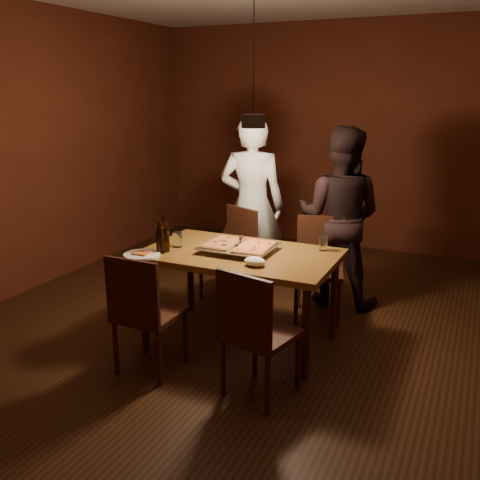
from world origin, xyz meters
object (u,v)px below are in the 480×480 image
at_px(plate_slice, 142,255).
at_px(chair_near_right, 254,324).
at_px(chair_near_left, 142,304).
at_px(beer_bottle_a, 160,237).
at_px(pendant_lamp, 253,120).
at_px(beer_bottle_b, 165,234).
at_px(diner_dark, 339,217).
at_px(dining_table, 240,261).
at_px(diner_white, 252,205).
at_px(pizza_tray, 239,248).
at_px(chair_far_left, 234,246).
at_px(chair_far_right, 319,258).

bearing_deg(plate_slice, chair_near_right, -17.78).
bearing_deg(chair_near_left, beer_bottle_a, 108.09).
bearing_deg(pendant_lamp, beer_bottle_a, -147.65).
bearing_deg(beer_bottle_b, chair_near_right, -27.92).
distance_m(beer_bottle_b, diner_dark, 1.71).
distance_m(dining_table, diner_dark, 1.25).
distance_m(beer_bottle_a, diner_dark, 1.75).
xyz_separation_m(dining_table, diner_white, (-0.38, 1.11, 0.20)).
xyz_separation_m(beer_bottle_b, plate_slice, (-0.10, -0.17, -0.13)).
height_order(dining_table, diner_white, diner_white).
xyz_separation_m(pizza_tray, pendant_lamp, (0.08, 0.09, 0.99)).
height_order(chair_near_right, plate_slice, chair_near_right).
distance_m(dining_table, pendant_lamp, 1.09).
height_order(chair_far_left, beer_bottle_b, beer_bottle_b).
xyz_separation_m(chair_far_left, beer_bottle_b, (-0.10, -1.03, 0.35)).
height_order(plate_slice, diner_white, diner_white).
height_order(chair_far_right, beer_bottle_b, beer_bottle_b).
relative_size(plate_slice, diner_white, 0.16).
xyz_separation_m(dining_table, chair_near_left, (-0.39, -0.78, -0.14)).
relative_size(chair_far_left, beer_bottle_b, 1.99).
xyz_separation_m(chair_near_left, diner_dark, (0.88, 1.91, 0.30)).
xyz_separation_m(pizza_tray, plate_slice, (-0.62, -0.42, -0.01)).
distance_m(chair_far_left, diner_dark, 1.03).
bearing_deg(dining_table, chair_far_right, 61.75).
height_order(chair_far_left, chair_far_right, same).
bearing_deg(chair_far_left, chair_near_right, 143.53).
height_order(dining_table, chair_far_right, chair_far_right).
distance_m(plate_slice, diner_dark, 1.91).
bearing_deg(beer_bottle_a, chair_near_right, -25.38).
xyz_separation_m(chair_far_right, plate_slice, (-1.06, -1.18, 0.22)).
bearing_deg(dining_table, diner_white, 109.02).
xyz_separation_m(beer_bottle_a, diner_white, (0.17, 1.38, 0.00)).
distance_m(chair_far_left, chair_near_right, 1.78).
bearing_deg(chair_near_right, pendant_lamp, 127.04).
xyz_separation_m(dining_table, chair_far_right, (0.42, 0.78, -0.14)).
height_order(beer_bottle_a, plate_slice, beer_bottle_a).
bearing_deg(beer_bottle_a, beer_bottle_b, 79.77).
distance_m(chair_far_right, beer_bottle_b, 1.44).
distance_m(chair_near_left, plate_slice, 0.51).
bearing_deg(beer_bottle_a, plate_slice, -126.76).
bearing_deg(plate_slice, chair_far_right, 47.92).
bearing_deg(chair_far_right, plate_slice, 32.97).
relative_size(chair_far_left, beer_bottle_a, 2.19).
height_order(dining_table, beer_bottle_a, beer_bottle_a).
height_order(dining_table, diner_dark, diner_dark).
xyz_separation_m(diner_white, pendant_lamp, (0.44, -1.00, 0.88)).
xyz_separation_m(dining_table, chair_far_left, (-0.44, 0.81, -0.14)).
relative_size(chair_near_right, diner_white, 0.29).
distance_m(chair_far_right, diner_white, 0.93).
relative_size(dining_table, pizza_tray, 2.73).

